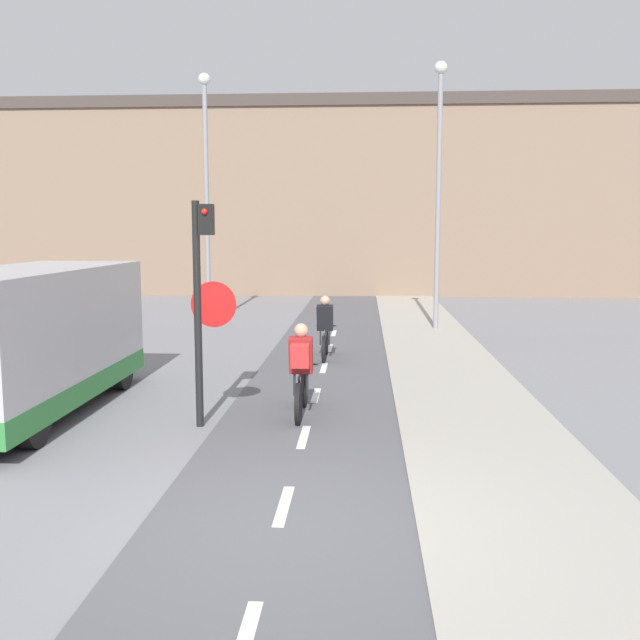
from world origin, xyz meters
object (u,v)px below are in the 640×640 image
at_px(cyclist_far, 325,330).
at_px(street_lamp_far, 206,175).
at_px(traffic_light_pole, 203,289).
at_px(cyclist_near, 301,372).
at_px(street_lamp_sidewalk, 439,171).
at_px(van, 29,343).

bearing_deg(cyclist_far, street_lamp_far, 124.20).
xyz_separation_m(traffic_light_pole, cyclist_near, (1.37, 0.64, -1.34)).
bearing_deg(street_lamp_sidewalk, street_lamp_far, 172.84).
bearing_deg(street_lamp_far, street_lamp_sidewalk, -7.16).
bearing_deg(street_lamp_far, van, -92.66).
relative_size(street_lamp_far, van, 1.38).
xyz_separation_m(street_lamp_far, cyclist_near, (3.78, -10.66, -3.81)).
distance_m(street_lamp_sidewalk, cyclist_far, 6.88).
bearing_deg(traffic_light_pole, cyclist_far, 75.22).
relative_size(street_lamp_far, street_lamp_sidewalk, 0.99).
relative_size(street_lamp_sidewalk, van, 1.39).
bearing_deg(cyclist_far, traffic_light_pole, -104.78).
bearing_deg(cyclist_near, van, -179.22).
height_order(street_lamp_far, van, street_lamp_far).
bearing_deg(traffic_light_pole, street_lamp_sidewalk, 67.06).
height_order(traffic_light_pole, street_lamp_sidewalk, street_lamp_sidewalk).
bearing_deg(traffic_light_pole, street_lamp_far, 102.05).
bearing_deg(street_lamp_far, cyclist_near, -70.46).
bearing_deg(street_lamp_sidewalk, traffic_light_pole, -112.94).
bearing_deg(street_lamp_far, traffic_light_pole, -77.95).
bearing_deg(cyclist_near, street_lamp_far, 109.54).
xyz_separation_m(cyclist_near, van, (-4.28, -0.06, 0.43)).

